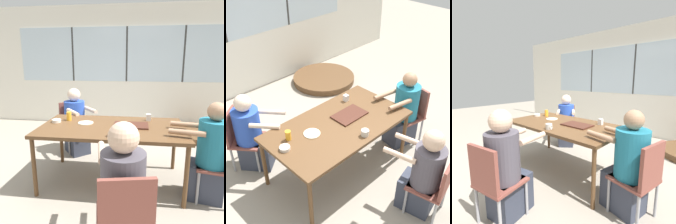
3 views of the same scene
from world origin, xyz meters
TOP-DOWN VIEW (x-y plane):
  - ground_plane at (0.00, 0.00)m, footprint 16.00×16.00m
  - dining_table at (0.00, 0.00)m, footprint 1.79×0.98m
  - chair_for_woman_green_shirt at (0.26, -1.28)m, footprint 0.47×0.47m
  - chair_for_man_blue_shirt at (1.28, -0.25)m, footprint 0.47×0.47m
  - chair_for_man_teal_shirt at (-0.84, 1.00)m, footprint 0.56×0.56m
  - person_woman_green_shirt at (0.22, -1.12)m, footprint 0.44×0.66m
  - person_man_blue_shirt at (1.12, -0.22)m, footprint 0.67×0.45m
  - person_man_teal_shirt at (-0.73, 0.87)m, footprint 0.66×0.69m
  - food_tray_dark at (0.23, 0.03)m, footprint 0.43×0.28m
  - coffee_mug at (0.07, -0.38)m, footprint 0.10×0.09m
  - juice_glass at (-0.62, 0.19)m, footprint 0.07×0.07m
  - milk_carton_small at (0.46, 0.31)m, footprint 0.06×0.06m
  - bowl_white_shallow at (-0.75, 0.08)m, footprint 0.12×0.12m
  - plate_tortillas at (-0.36, 0.08)m, footprint 0.20×0.20m
  - folded_table_stack at (1.55, 1.98)m, footprint 1.23×1.23m

SIDE VIEW (x-z plane):
  - ground_plane at x=0.00m, z-range 0.00..0.00m
  - folded_table_stack at x=1.55m, z-range 0.00..0.12m
  - person_man_teal_shirt at x=-0.73m, z-range -0.06..1.04m
  - chair_for_woman_green_shirt at x=0.26m, z-range 0.08..0.92m
  - chair_for_man_blue_shirt at x=1.28m, z-range 0.08..0.92m
  - chair_for_man_teal_shirt at x=-0.84m, z-range 0.08..0.92m
  - person_man_blue_shirt at x=1.12m, z-range -0.06..1.07m
  - person_woman_green_shirt at x=0.22m, z-range -0.06..1.09m
  - dining_table at x=0.00m, z-range 0.32..1.08m
  - plate_tortillas at x=-0.36m, z-range 0.76..0.77m
  - food_tray_dark at x=0.23m, z-range 0.76..0.78m
  - bowl_white_shallow at x=-0.75m, z-range 0.76..0.80m
  - coffee_mug at x=0.07m, z-range 0.76..0.84m
  - milk_carton_small at x=0.46m, z-range 0.76..0.85m
  - juice_glass at x=-0.62m, z-range 0.76..0.88m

